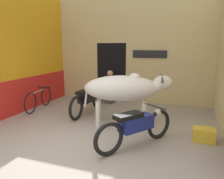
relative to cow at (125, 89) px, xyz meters
name	(u,v)px	position (x,y,z in m)	size (l,w,h in m)	color
ground_plane	(67,158)	(-0.47, -2.01, -0.93)	(30.00, 30.00, 0.00)	#9E9389
wall_left_shopfront	(20,53)	(-3.30, 0.15, 0.83)	(0.25, 4.34, 3.64)	orange
wall_back_with_doorway	(126,57)	(-0.70, 2.56, 0.64)	(5.49, 0.93, 3.64)	#D1BC84
cow	(125,89)	(0.00, 0.00, 0.00)	(2.23, 1.20, 1.34)	silver
motorcycle_near	(136,126)	(0.57, -1.14, -0.50)	(1.18, 1.64, 0.76)	black
motorcycle_far	(88,99)	(-1.27, 0.51, -0.49)	(0.58, 1.97, 0.78)	black
bicycle	(39,99)	(-2.92, 0.39, -0.60)	(0.44, 1.58, 0.65)	black
shopkeeper_seated	(110,86)	(-1.09, 1.87, -0.33)	(0.39, 0.33, 1.14)	brown
plastic_stool	(119,96)	(-0.82, 2.06, -0.71)	(0.36, 0.36, 0.42)	beige
crate	(204,135)	(1.86, -0.41, -0.79)	(0.44, 0.32, 0.28)	gold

